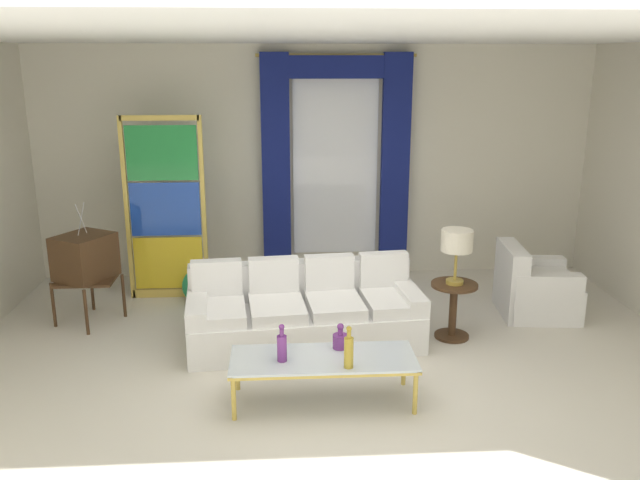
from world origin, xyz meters
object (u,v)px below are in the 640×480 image
object	(u,v)px
couch_white_long	(304,313)
stained_glass_divider	(166,213)
bottle_amber_squat	(340,340)
bottle_blue_decanter	(282,346)
bottle_crystal_tall	(349,351)
vintage_tv	(85,259)
peacock_figurine	(200,288)
round_side_table	(453,305)
table_lamp_brass	(457,243)
coffee_table	(323,361)
armchair_white	(532,290)

from	to	relation	value
couch_white_long	stained_glass_divider	xyz separation A→B (m)	(-1.58, 1.40, 0.75)
bottle_amber_squat	stained_glass_divider	size ratio (longest dim) A/B	0.10
bottle_blue_decanter	bottle_crystal_tall	world-z (taller)	bottle_crystal_tall
bottle_amber_squat	stained_glass_divider	xyz separation A→B (m)	(-1.86, 2.48, 0.57)
couch_white_long	stained_glass_divider	distance (m)	2.24
vintage_tv	peacock_figurine	xyz separation A→B (m)	(1.16, 0.43, -0.51)
bottle_blue_decanter	vintage_tv	distance (m)	2.89
peacock_figurine	stained_glass_divider	bearing A→B (deg)	141.75
stained_glass_divider	round_side_table	distance (m)	3.51
couch_white_long	table_lamp_brass	xyz separation A→B (m)	(1.55, -0.01, 0.72)
coffee_table	bottle_blue_decanter	size ratio (longest dim) A/B	4.77
bottle_amber_squat	round_side_table	world-z (taller)	bottle_amber_squat
stained_glass_divider	coffee_table	bearing A→B (deg)	-57.38
couch_white_long	stained_glass_divider	bearing A→B (deg)	138.48
bottle_crystal_tall	table_lamp_brass	size ratio (longest dim) A/B	0.63
vintage_tv	armchair_white	distance (m)	4.99
coffee_table	bottle_blue_decanter	xyz separation A→B (m)	(-0.34, -0.05, 0.16)
bottle_crystal_tall	bottle_amber_squat	world-z (taller)	bottle_crystal_tall
armchair_white	peacock_figurine	world-z (taller)	armchair_white
peacock_figurine	coffee_table	bearing A→B (deg)	-60.89
bottle_blue_decanter	vintage_tv	bearing A→B (deg)	137.23
coffee_table	bottle_crystal_tall	size ratio (longest dim) A/B	4.33
stained_glass_divider	bottle_crystal_tall	bearing A→B (deg)	-56.46
armchair_white	couch_white_long	bearing A→B (deg)	-167.32
vintage_tv	peacock_figurine	world-z (taller)	vintage_tv
vintage_tv	stained_glass_divider	bearing A→B (deg)	43.89
coffee_table	couch_white_long	bearing A→B (deg)	95.18
couch_white_long	peacock_figurine	bearing A→B (deg)	137.47
bottle_blue_decanter	round_side_table	bearing A→B (deg)	35.91
bottle_blue_decanter	stained_glass_divider	xyz separation A→B (m)	(-1.35, 2.70, 0.52)
bottle_crystal_tall	bottle_amber_squat	size ratio (longest dim) A/B	1.58
vintage_tv	couch_white_long	bearing A→B (deg)	-15.80
coffee_table	peacock_figurine	world-z (taller)	peacock_figurine
coffee_table	table_lamp_brass	xyz separation A→B (m)	(1.44, 1.24, 0.65)
coffee_table	peacock_figurine	xyz separation A→B (m)	(-1.30, 2.34, -0.16)
bottle_amber_squat	peacock_figurine	distance (m)	2.63
bottle_amber_squat	peacock_figurine	world-z (taller)	bottle_amber_squat
vintage_tv	table_lamp_brass	bearing A→B (deg)	-9.78
bottle_crystal_tall	armchair_white	bearing A→B (deg)	41.35
bottle_blue_decanter	armchair_white	distance (m)	3.43
peacock_figurine	table_lamp_brass	size ratio (longest dim) A/B	1.05
vintage_tv	bottle_amber_squat	bearing A→B (deg)	-33.59
table_lamp_brass	bottle_amber_squat	bearing A→B (deg)	-140.02
bottle_blue_decanter	bottle_crystal_tall	bearing A→B (deg)	-15.90
bottle_amber_squat	armchair_white	xyz separation A→B (m)	(2.35, 1.67, -0.20)
bottle_crystal_tall	vintage_tv	world-z (taller)	vintage_tv
round_side_table	table_lamp_brass	size ratio (longest dim) A/B	1.04
couch_white_long	coffee_table	size ratio (longest dim) A/B	1.55
bottle_amber_squat	bottle_crystal_tall	bearing A→B (deg)	-84.95
armchair_white	table_lamp_brass	world-z (taller)	table_lamp_brass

